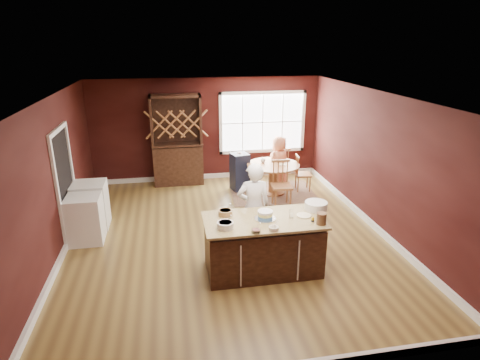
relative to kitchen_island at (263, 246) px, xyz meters
The scene contains 28 objects.
room_shell 1.63m from the kitchen_island, 106.96° to the left, with size 7.00×7.00×7.00m.
window 5.00m from the kitchen_island, 76.94° to the left, with size 2.36×0.10×1.66m, color white, non-canonical shape.
doorway 3.91m from the kitchen_island, 150.63° to the left, with size 0.08×1.26×2.13m, color white, non-canonical shape.
kitchen_island is the anchor object (origin of this frame).
dining_table 3.53m from the kitchen_island, 72.58° to the left, with size 1.28×1.28×0.75m.
baker 0.81m from the kitchen_island, 90.20° to the left, with size 0.60×0.39×1.64m, color white.
layer_cake 0.55m from the kitchen_island, 20.21° to the left, with size 0.34×0.34×0.14m, color white, non-canonical shape.
bowl_blue 0.86m from the kitchen_island, 162.84° to the right, with size 0.26×0.26×0.10m, color white.
bowl_yellow 0.82m from the kitchen_island, 154.38° to the left, with size 0.23×0.23×0.09m, color olive.
bowl_pink 0.70m from the kitchen_island, 116.83° to the right, with size 0.14×0.14×0.05m, color silver.
bowl_olive 0.65m from the kitchen_island, 81.29° to the right, with size 0.15×0.15×0.06m, color beige.
drinking_glass 0.71m from the kitchen_island, ahead, with size 0.07×0.07×0.14m, color silver.
dinner_plate 0.84m from the kitchen_island, ahead, with size 0.24×0.24×0.02m, color #FDF9A9.
white_tub 1.13m from the kitchen_island, 13.52° to the left, with size 0.38×0.38×0.13m, color silver.
stoneware_crock 1.07m from the kitchen_island, 21.42° to the right, with size 0.15×0.15×0.19m, color brown.
toy_figurine 0.93m from the kitchen_island, 17.02° to the right, with size 0.05×0.05×0.08m, color yellow, non-canonical shape.
rug 3.55m from the kitchen_island, 72.58° to the left, with size 2.05×1.59×0.01m, color brown.
chair_east 3.89m from the kitchen_island, 61.53° to the left, with size 0.39×0.37×0.93m, color brown, non-canonical shape.
chair_south 2.73m from the kitchen_island, 67.60° to the left, with size 0.45×0.43×1.07m, color brown, non-canonical shape.
chair_north 4.32m from the kitchen_island, 70.49° to the left, with size 0.42×0.40×0.99m, color brown, non-canonical shape.
seated_woman 4.01m from the kitchen_island, 70.79° to the left, with size 0.65×0.43×1.33m, color #E0865F.
high_chair 3.75m from the kitchen_island, 85.49° to the left, with size 0.40×0.40×0.99m, color #222840, non-canonical shape.
toddler 3.75m from the kitchen_island, 85.29° to the left, with size 0.18×0.14×0.26m, color #8CA5BF, non-canonical shape.
table_plate 3.52m from the kitchen_island, 68.98° to the left, with size 0.19×0.19×0.01m, color beige.
table_cup 3.65m from the kitchen_island, 76.63° to the left, with size 0.12×0.12×0.10m, color silver.
hutch 4.73m from the kitchen_island, 104.89° to the left, with size 1.27×0.53×2.33m, color black.
washer 3.42m from the kitchen_island, 152.59° to the left, with size 0.62×0.60×0.90m, color silver.
dryer 3.76m from the kitchen_island, 143.89° to the left, with size 0.64×0.62×0.93m, color white.
Camera 1 is at (-1.01, -6.93, 3.65)m, focal length 30.00 mm.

